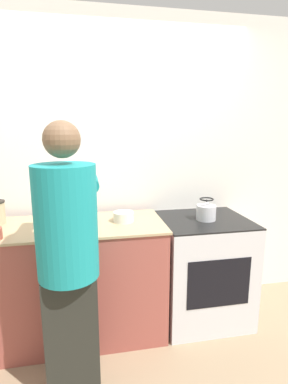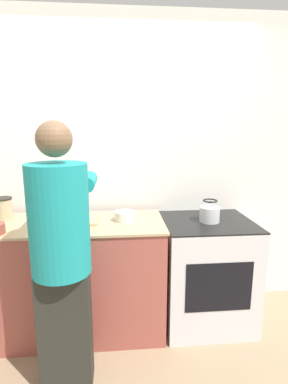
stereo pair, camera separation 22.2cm
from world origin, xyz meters
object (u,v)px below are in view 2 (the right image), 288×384
Objects in this scene: oven at (206,271)px; canister_jar at (3,209)px; person at (62,252)px; kettle at (210,213)px; knife at (80,219)px; bowl_prep at (125,216)px; cutting_board at (74,221)px.

oven is 4.98× the size of canister_jar.
person reaches higher than kettle.
knife reaches higher than oven.
cutting_board is at bearing 178.60° from bowl_prep.
knife is (0.04, 0.01, 0.01)m from cutting_board.
bowl_prep is (-0.68, -0.00, -0.01)m from kettle.
bowl_prep reaches higher than cutting_board.
oven is 1.14m from knife.
canister_jar reaches higher than oven.
person is 4.59× the size of cutting_board.
kettle is at bearing -0.49° from cutting_board.
cutting_board reaches higher than oven.
oven is 0.52m from kettle.
cutting_board is 0.05m from knife.
bowl_prep is (0.35, -0.02, 0.02)m from knife.
kettle is (1.08, -0.01, 0.04)m from cutting_board.
kettle is at bearing 0.03° from bowl_prep.
knife reaches higher than cutting_board.
person is at bearing -125.94° from bowl_prep.
cutting_board is (0.00, 0.55, 0.02)m from person.
person is 9.46× the size of knife.
person is (-1.07, -0.57, 0.46)m from oven.
cutting_board is at bearing 89.82° from person.
canister_jar is at bearing 176.69° from oven.
person is 0.55m from cutting_board.
knife is 1.03m from kettle.
person reaches higher than bowl_prep.
kettle is 1.65m from canister_jar.
oven is at bearing 27.75° from person.
canister_jar reaches higher than bowl_prep.
knife is 0.35m from bowl_prep.
person is 9.35× the size of canister_jar.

